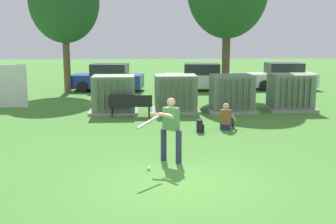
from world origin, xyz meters
TOP-DOWN VIEW (x-y plane):
  - ground_plane at (0.00, 0.00)m, footprint 96.00×96.00m
  - transformer_west at (-2.06, 8.86)m, footprint 2.10×1.70m
  - transformer_mid_west at (0.63, 8.99)m, footprint 2.10×1.70m
  - transformer_mid_east at (3.10, 8.86)m, footprint 2.10×1.70m
  - transformer_east at (5.83, 9.11)m, footprint 2.10×1.70m
  - park_bench at (-1.32, 7.92)m, footprint 1.82×0.52m
  - batter at (-0.09, 1.52)m, footprint 1.18×1.43m
  - sports_ball at (-0.67, 0.86)m, footprint 0.09×0.09m
  - seated_spectator at (2.21, 5.40)m, footprint 0.68×0.79m
  - backpack at (1.18, 4.98)m, footprint 0.28×0.33m
  - tree_left at (-5.17, 15.39)m, footprint 3.94×3.94m
  - parked_car_leftmost at (-2.89, 16.09)m, footprint 4.40×2.35m
  - parked_car_left_of_center at (2.66, 15.98)m, footprint 4.38×2.30m
  - parked_car_right_of_center at (7.80, 16.30)m, footprint 4.22×1.95m

SIDE VIEW (x-z plane):
  - ground_plane at x=0.00m, z-range 0.00..0.00m
  - sports_ball at x=-0.67m, z-range 0.00..0.09m
  - backpack at x=1.18m, z-range -0.01..0.43m
  - seated_spectator at x=2.21m, z-range -0.11..0.86m
  - park_bench at x=-1.32m, z-range 0.08..0.99m
  - parked_car_leftmost at x=-2.89m, z-range -0.06..1.56m
  - parked_car_left_of_center at x=2.66m, z-range -0.06..1.56m
  - parked_car_right_of_center at x=7.80m, z-range -0.06..1.56m
  - transformer_west at x=-2.06m, z-range -0.02..1.60m
  - transformer_mid_west at x=0.63m, z-range -0.02..1.60m
  - transformer_mid_east at x=3.10m, z-range -0.02..1.60m
  - transformer_east at x=5.83m, z-range -0.02..1.60m
  - batter at x=-0.09m, z-range 0.11..1.85m
  - tree_left at x=-5.17m, z-range 1.40..8.93m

